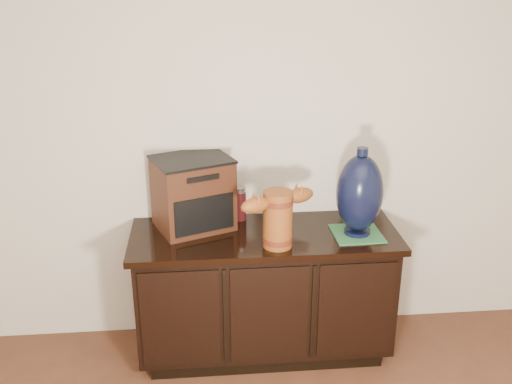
{
  "coord_description": "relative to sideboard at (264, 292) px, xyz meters",
  "views": [
    {
      "loc": [
        -0.32,
        -0.7,
        2.16
      ],
      "look_at": [
        -0.05,
        2.18,
        1.02
      ],
      "focal_mm": 42.0,
      "sensor_mm": 36.0,
      "label": 1
    }
  ],
  "objects": [
    {
      "name": "lamp_base",
      "position": [
        0.5,
        -0.06,
        0.61
      ],
      "size": [
        0.26,
        0.26,
        0.48
      ],
      "rotation": [
        0.0,
        0.0,
        0.03
      ],
      "color": "black",
      "rests_on": "green_mat"
    },
    {
      "name": "spray_can",
      "position": [
        -0.12,
        0.2,
        0.47
      ],
      "size": [
        0.07,
        0.07,
        0.2
      ],
      "color": "#4F0D10",
      "rests_on": "sideboard"
    },
    {
      "name": "tv_radio",
      "position": [
        -0.38,
        0.12,
        0.57
      ],
      "size": [
        0.49,
        0.45,
        0.4
      ],
      "rotation": [
        0.0,
        0.0,
        0.38
      ],
      "color": "#3C1B0F",
      "rests_on": "sideboard"
    },
    {
      "name": "sideboard",
      "position": [
        0.0,
        0.0,
        0.0
      ],
      "size": [
        1.46,
        0.56,
        0.75
      ],
      "color": "black",
      "rests_on": "ground"
    },
    {
      "name": "terracotta_vessel",
      "position": [
        0.05,
        -0.16,
        0.54
      ],
      "size": [
        0.42,
        0.25,
        0.3
      ],
      "rotation": [
        0.0,
        0.0,
        0.43
      ],
      "color": "#924A1A",
      "rests_on": "sideboard"
    },
    {
      "name": "green_mat",
      "position": [
        0.5,
        -0.06,
        0.37
      ],
      "size": [
        0.27,
        0.27,
        0.01
      ],
      "primitive_type": "cube",
      "rotation": [
        0.0,
        0.0,
        0.03
      ],
      "color": "#2E663B",
      "rests_on": "sideboard"
    }
  ]
}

